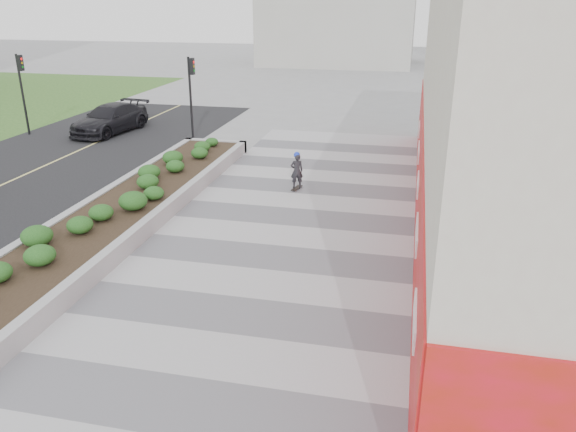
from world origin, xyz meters
name	(u,v)px	position (x,y,z in m)	size (l,w,h in m)	color
ground	(212,360)	(0.00, 0.00, 0.00)	(160.00, 160.00, 0.00)	gray
walkway	(252,290)	(0.00, 3.00, 0.01)	(8.00, 36.00, 0.01)	#A8A8AD
building	(529,103)	(6.98, 8.98, 3.98)	(6.04, 24.08, 8.00)	beige
planter	(127,205)	(-5.50, 7.00, 0.42)	(3.00, 18.00, 0.90)	#9E9EA0
traffic_signal_near	(191,87)	(-7.23, 17.50, 2.76)	(0.33, 0.28, 4.20)	black
traffic_signal_far	(22,82)	(-16.43, 17.00, 2.76)	(0.33, 0.28, 4.20)	black
manhole_cover	(271,293)	(0.50, 3.00, 0.00)	(0.44, 0.44, 0.01)	#595654
skateboarder	(297,171)	(-0.53, 11.06, 0.76)	(0.58, 0.75, 1.49)	beige
car_dark	(110,119)	(-12.42, 18.41, 0.75)	(2.09, 5.14, 1.49)	black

